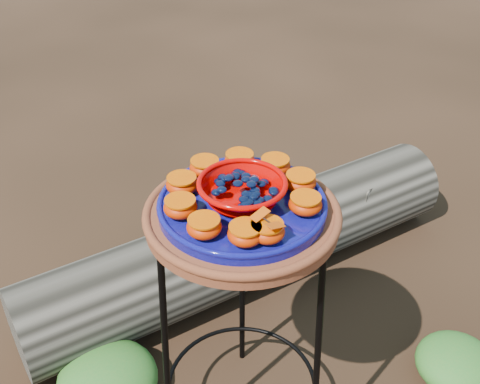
{
  "coord_description": "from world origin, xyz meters",
  "views": [
    {
      "loc": [
        0.0,
        -1.05,
        1.51
      ],
      "look_at": [
        -0.0,
        0.0,
        0.78
      ],
      "focal_mm": 45.0,
      "sensor_mm": 36.0,
      "label": 1
    }
  ],
  "objects_px": {
    "plant_stand": "(242,333)",
    "terracotta_saucer": "(242,217)",
    "driftwood_log": "(245,245)",
    "cobalt_plate": "(242,206)",
    "red_bowl": "(242,192)"
  },
  "relations": [
    {
      "from": "cobalt_plate",
      "to": "driftwood_log",
      "type": "bearing_deg",
      "value": 89.09
    },
    {
      "from": "plant_stand",
      "to": "red_bowl",
      "type": "height_order",
      "value": "red_bowl"
    },
    {
      "from": "terracotta_saucer",
      "to": "cobalt_plate",
      "type": "bearing_deg",
      "value": 0.0
    },
    {
      "from": "driftwood_log",
      "to": "plant_stand",
      "type": "bearing_deg",
      "value": -90.91
    },
    {
      "from": "plant_stand",
      "to": "terracotta_saucer",
      "type": "height_order",
      "value": "terracotta_saucer"
    },
    {
      "from": "terracotta_saucer",
      "to": "driftwood_log",
      "type": "height_order",
      "value": "terracotta_saucer"
    },
    {
      "from": "terracotta_saucer",
      "to": "driftwood_log",
      "type": "bearing_deg",
      "value": 89.09
    },
    {
      "from": "plant_stand",
      "to": "cobalt_plate",
      "type": "height_order",
      "value": "cobalt_plate"
    },
    {
      "from": "cobalt_plate",
      "to": "red_bowl",
      "type": "relative_size",
      "value": 2.0
    },
    {
      "from": "plant_stand",
      "to": "driftwood_log",
      "type": "distance_m",
      "value": 0.62
    },
    {
      "from": "red_bowl",
      "to": "cobalt_plate",
      "type": "bearing_deg",
      "value": 0.0
    },
    {
      "from": "terracotta_saucer",
      "to": "red_bowl",
      "type": "relative_size",
      "value": 2.33
    },
    {
      "from": "terracotta_saucer",
      "to": "cobalt_plate",
      "type": "xyz_separation_m",
      "value": [
        0.0,
        0.0,
        0.03
      ]
    },
    {
      "from": "red_bowl",
      "to": "driftwood_log",
      "type": "xyz_separation_m",
      "value": [
        0.01,
        0.59,
        -0.63
      ]
    },
    {
      "from": "cobalt_plate",
      "to": "driftwood_log",
      "type": "distance_m",
      "value": 0.84
    }
  ]
}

